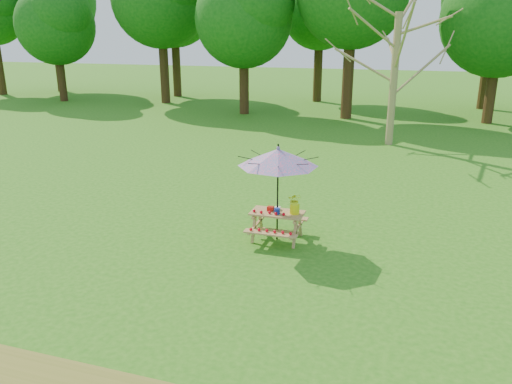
% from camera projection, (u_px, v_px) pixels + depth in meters
% --- Properties ---
extents(ground, '(120.00, 120.00, 0.00)m').
position_uv_depth(ground, '(51.00, 274.00, 9.90)').
color(ground, '#257015').
rests_on(ground, ground).
extents(picnic_table, '(1.20, 1.32, 0.67)m').
position_uv_depth(picnic_table, '(277.00, 226.00, 11.44)').
color(picnic_table, '#A37749').
rests_on(picnic_table, ground).
extents(patio_umbrella, '(2.20, 2.20, 2.25)m').
position_uv_depth(patio_umbrella, '(278.00, 157.00, 10.95)').
color(patio_umbrella, black).
rests_on(patio_umbrella, ground).
extents(produce_bins, '(0.34, 0.39, 0.13)m').
position_uv_depth(produce_bins, '(275.00, 210.00, 11.34)').
color(produce_bins, '#B8180E').
rests_on(produce_bins, picnic_table).
extents(tomatoes_row, '(0.77, 0.13, 0.07)m').
position_uv_depth(tomatoes_row, '(269.00, 213.00, 11.21)').
color(tomatoes_row, red).
rests_on(tomatoes_row, picnic_table).
extents(flower_bucket, '(0.33, 0.30, 0.49)m').
position_uv_depth(flower_bucket, '(295.00, 203.00, 11.16)').
color(flower_bucket, '#F2EC0C').
rests_on(flower_bucket, picnic_table).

